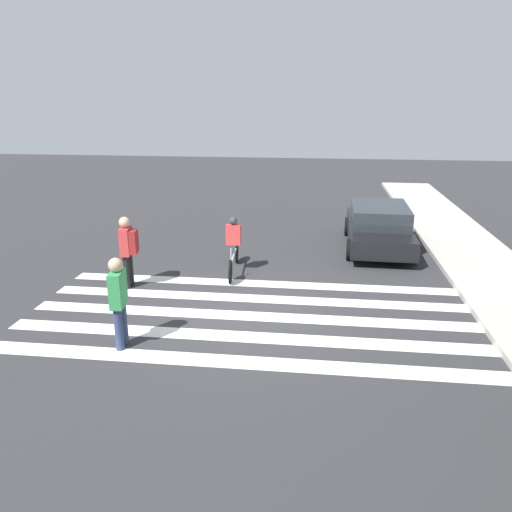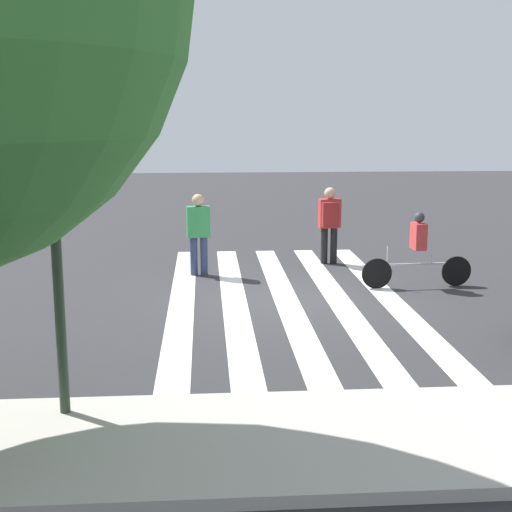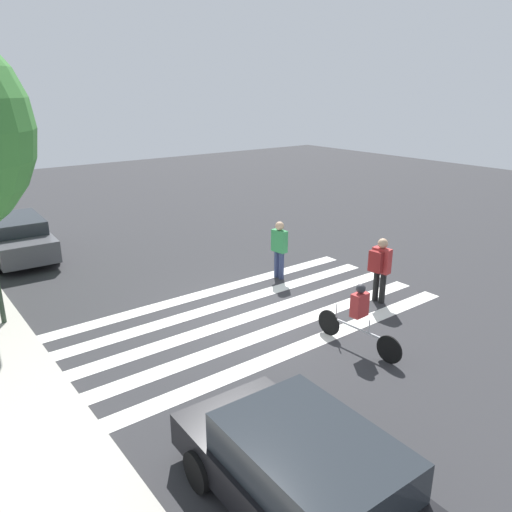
# 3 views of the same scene
# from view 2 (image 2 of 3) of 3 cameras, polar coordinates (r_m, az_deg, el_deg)

# --- Properties ---
(ground_plane) EXTENTS (60.00, 60.00, 0.00)m
(ground_plane) POSITION_cam_2_polar(r_m,az_deg,el_deg) (14.04, 2.42, -3.51)
(ground_plane) COLOR #2D2D30
(sidewalk_curb) EXTENTS (36.00, 2.50, 0.14)m
(sidewalk_curb) POSITION_cam_2_polar(r_m,az_deg,el_deg) (8.20, 7.56, -14.32)
(sidewalk_curb) COLOR #ADA89E
(sidewalk_curb) RESTS_ON ground_plane
(crosswalk_stripes) EXTENTS (4.56, 10.00, 0.01)m
(crosswalk_stripes) POSITION_cam_2_polar(r_m,az_deg,el_deg) (14.03, 2.42, -3.49)
(crosswalk_stripes) COLOR silver
(crosswalk_stripes) RESTS_ON ground_plane
(traffic_light) EXTENTS (0.60, 0.50, 4.87)m
(traffic_light) POSITION_cam_2_polar(r_m,az_deg,el_deg) (8.33, -16.01, 9.56)
(traffic_light) COLOR #283828
(traffic_light) RESTS_ON ground_plane
(pedestrian_adult_tall_backpack) EXTENTS (0.53, 0.28, 1.84)m
(pedestrian_adult_tall_backpack) POSITION_cam_2_polar(r_m,az_deg,el_deg) (15.96, -4.62, 2.11)
(pedestrian_adult_tall_backpack) COLOR navy
(pedestrian_adult_tall_backpack) RESTS_ON ground_plane
(pedestrian_child_with_backpack) EXTENTS (0.54, 0.46, 1.85)m
(pedestrian_child_with_backpack) POSITION_cam_2_polar(r_m,az_deg,el_deg) (17.19, 5.91, 2.92)
(pedestrian_child_with_backpack) COLOR black
(pedestrian_child_with_backpack) RESTS_ON ground_plane
(cyclist_near_curb) EXTENTS (2.37, 0.41, 1.60)m
(cyclist_near_curb) POSITION_cam_2_polar(r_m,az_deg,el_deg) (15.20, 12.83, 0.71)
(cyclist_near_curb) COLOR black
(cyclist_near_curb) RESTS_ON ground_plane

